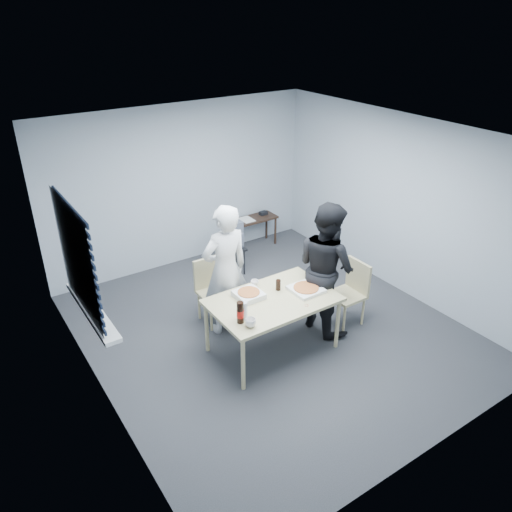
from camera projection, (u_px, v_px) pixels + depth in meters
room at (81, 267)px, 5.25m from camera, size 5.00×5.00×5.00m
dining_table at (273, 303)px, 6.03m from camera, size 1.52×0.96×0.74m
chair_far at (212, 286)px, 6.73m from camera, size 0.42×0.42×0.89m
chair_right at (352, 288)px, 6.66m from camera, size 0.42×0.42×0.89m
person_white at (225, 270)px, 6.34m from camera, size 0.65×0.42×1.77m
person_black at (326, 267)px, 6.41m from camera, size 0.47×0.86×1.77m
side_table at (254, 222)px, 8.78m from camera, size 0.81×0.36×0.54m
stool at (233, 254)px, 7.92m from camera, size 0.33×0.33×0.46m
backpack at (233, 236)px, 7.77m from camera, size 0.31×0.23×0.43m
pizza_box_a at (249, 295)px, 6.02m from camera, size 0.32×0.32×0.08m
pizza_box_b at (306, 289)px, 6.16m from camera, size 0.37×0.37×0.05m
mug_a at (250, 323)px, 5.48m from camera, size 0.17×0.17×0.10m
mug_b at (255, 284)px, 6.23m from camera, size 0.10×0.10×0.09m
cola_glass at (278, 285)px, 6.16m from camera, size 0.08×0.08×0.14m
soda_bottle at (240, 313)px, 5.51m from camera, size 0.08×0.08×0.26m
plastic_cups at (243, 310)px, 5.59m from camera, size 0.11×0.11×0.22m
rubber_band at (306, 305)px, 5.87m from camera, size 0.05×0.05×0.00m
papers at (247, 220)px, 8.68m from camera, size 0.26×0.32×0.00m
black_box at (263, 213)px, 8.87m from camera, size 0.15×0.12×0.06m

